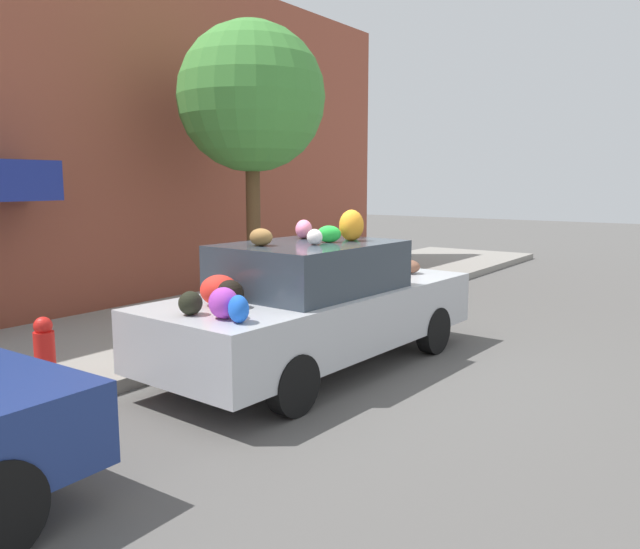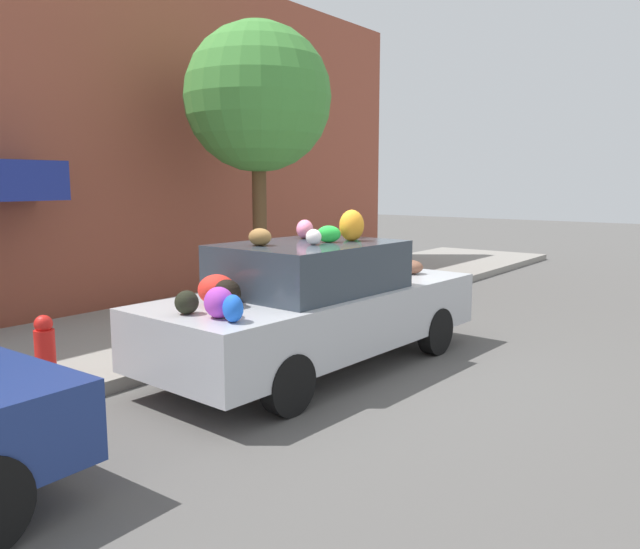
{
  "view_description": "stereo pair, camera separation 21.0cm",
  "coord_description": "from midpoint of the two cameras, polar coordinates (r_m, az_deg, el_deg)",
  "views": [
    {
      "loc": [
        -5.78,
        -4.14,
        2.16
      ],
      "look_at": [
        0.0,
        -0.03,
        1.1
      ],
      "focal_mm": 35.0,
      "sensor_mm": 36.0,
      "label": 1
    },
    {
      "loc": [
        -5.65,
        -4.31,
        2.16
      ],
      "look_at": [
        0.0,
        -0.03,
        1.1
      ],
      "focal_mm": 35.0,
      "sensor_mm": 36.0,
      "label": 2
    }
  ],
  "objects": [
    {
      "name": "street_tree",
      "position": [
        10.73,
        -5.11,
        15.7
      ],
      "size": [
        2.44,
        2.44,
        4.61
      ],
      "color": "brown",
      "rests_on": "sidewalk_curb"
    },
    {
      "name": "art_car",
      "position": [
        7.21,
        0.65,
        -2.63
      ],
      "size": [
        4.47,
        1.87,
        1.84
      ],
      "rotation": [
        0.0,
        0.0,
        -0.05
      ],
      "color": "#B7BABF",
      "rests_on": "ground"
    },
    {
      "name": "building_facade",
      "position": [
        10.76,
        -21.84,
        12.26
      ],
      "size": [
        18.0,
        1.2,
        6.04
      ],
      "color": "#9E4C38",
      "rests_on": "ground"
    },
    {
      "name": "fire_hydrant",
      "position": [
        6.83,
        -23.03,
        -6.35
      ],
      "size": [
        0.2,
        0.2,
        0.7
      ],
      "color": "red",
      "rests_on": "sidewalk_curb"
    },
    {
      "name": "sidewalk_curb",
      "position": [
        9.22,
        -13.0,
        -4.81
      ],
      "size": [
        24.0,
        3.2,
        0.15
      ],
      "color": "gray",
      "rests_on": "ground"
    },
    {
      "name": "ground_plane",
      "position": [
        7.43,
        0.65,
        -8.4
      ],
      "size": [
        60.0,
        60.0,
        0.0
      ],
      "primitive_type": "plane",
      "color": "#565451"
    }
  ]
}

